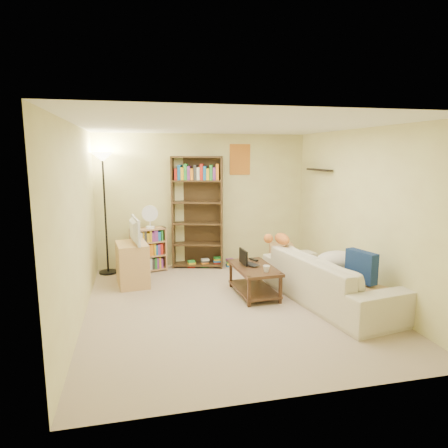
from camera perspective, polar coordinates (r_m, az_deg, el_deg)
The scene contains 19 objects.
room at distance 5.44m, azimuth 1.05°, elevation 4.64°, with size 4.50×4.54×2.52m.
sofa at distance 6.02m, azimuth 14.79°, elevation -7.61°, with size 1.31×2.49×0.69m, color beige.
navy_pillow at distance 5.62m, azimuth 19.01°, elevation -5.73°, with size 0.45×0.14×0.41m, color navy.
cream_blanket at distance 6.09m, azimuth 15.86°, elevation -5.01°, with size 0.64×0.45×0.27m, color silver.
tabby_cat at distance 6.47m, azimuth 7.95°, elevation -2.10°, with size 0.55×0.26×0.19m.
coffee_table at distance 6.14m, azimuth 4.33°, elevation -7.44°, with size 0.62×1.04×0.45m.
laptop at distance 6.18m, azimuth 4.06°, elevation -5.69°, with size 0.34×0.40×0.03m, color black.
laptop_screen at distance 6.10m, azimuth 2.78°, elevation -4.70°, with size 0.01×0.34×0.22m, color white.
mug at distance 5.82m, azimuth 6.07°, elevation -6.37°, with size 0.11×0.11×0.09m, color white.
tv_remote at distance 6.43m, azimuth 4.25°, elevation -5.09°, with size 0.06×0.18×0.02m, color black.
tv_stand at distance 6.72m, azimuth -12.94°, elevation -5.61°, with size 0.47×0.66×0.70m, color tan.
television at distance 6.59m, azimuth -13.13°, elevation -0.90°, with size 0.19×0.74×0.42m, color black.
tall_bookshelf at distance 7.47m, azimuth -3.80°, elevation 2.08°, with size 0.99×0.55×2.09m.
short_bookshelf at distance 7.41m, azimuth -10.73°, elevation -3.66°, with size 0.67×0.40×0.80m.
desk_fan at distance 7.25m, azimuth -10.53°, elevation 1.15°, with size 0.29×0.16×0.42m.
floor_lamp at distance 7.28m, azimuth -16.85°, elevation 6.36°, with size 0.37×0.37×2.16m.
side_table at distance 7.50m, azimuth 8.16°, elevation -4.69°, with size 0.42×0.42×0.48m, color tan.
end_cabinet at distance 5.52m, azimuth 20.83°, elevation -11.03°, with size 0.51×0.43×0.43m, color tan.
book_stacks at distance 7.65m, azimuth -0.76°, elevation -5.52°, with size 1.13×0.25×0.19m.
Camera 1 is at (-1.29, -5.26, 2.14)m, focal length 32.00 mm.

